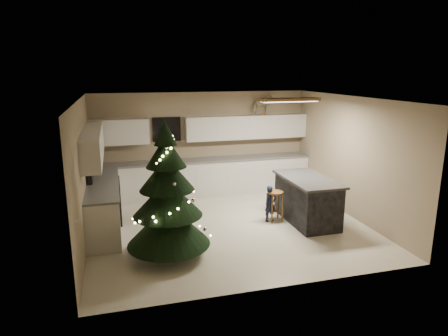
# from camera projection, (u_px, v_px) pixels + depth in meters

# --- Properties ---
(ground_plane) EXTENTS (5.50, 5.50, 0.00)m
(ground_plane) POSITION_uv_depth(u_px,v_px,m) (228.00, 226.00, 8.23)
(ground_plane) COLOR beige
(room_shell) EXTENTS (5.52, 5.02, 2.61)m
(room_shell) POSITION_uv_depth(u_px,v_px,m) (230.00, 142.00, 7.82)
(room_shell) COLOR gray
(room_shell) RESTS_ON ground_plane
(cabinetry) EXTENTS (5.50, 3.20, 2.00)m
(cabinetry) POSITION_uv_depth(u_px,v_px,m) (172.00, 174.00, 9.36)
(cabinetry) COLOR silver
(cabinetry) RESTS_ON ground_plane
(island) EXTENTS (0.90, 1.70, 0.95)m
(island) POSITION_uv_depth(u_px,v_px,m) (307.00, 199.00, 8.39)
(island) COLOR black
(island) RESTS_ON ground_plane
(bar_stool) EXTENTS (0.33, 0.33, 0.64)m
(bar_stool) POSITION_uv_depth(u_px,v_px,m) (275.00, 199.00, 8.44)
(bar_stool) COLOR brown
(bar_stool) RESTS_ON ground_plane
(christmas_tree) EXTENTS (1.48, 1.43, 2.36)m
(christmas_tree) POSITION_uv_depth(u_px,v_px,m) (168.00, 202.00, 6.71)
(christmas_tree) COLOR #3F2816
(christmas_tree) RESTS_ON ground_plane
(toddler) EXTENTS (0.32, 0.26, 0.77)m
(toddler) POSITION_uv_depth(u_px,v_px,m) (270.00, 204.00, 8.43)
(toddler) COLOR black
(toddler) RESTS_ON ground_plane
(rocking_horse) EXTENTS (0.64, 0.48, 0.51)m
(rocking_horse) POSITION_uv_depth(u_px,v_px,m) (263.00, 105.00, 10.28)
(rocking_horse) COLOR brown
(rocking_horse) RESTS_ON cabinetry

